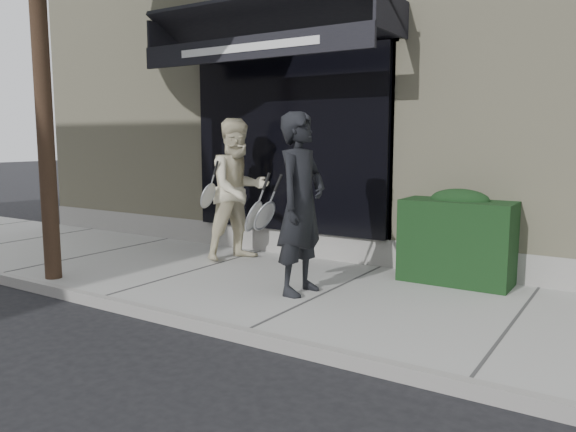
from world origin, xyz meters
The scene contains 7 objects.
ground centered at (0.00, 0.00, 0.00)m, with size 80.00×80.00×0.00m, color black.
sidewalk centered at (0.00, 0.00, 0.06)m, with size 20.00×3.00×0.12m, color #A3A39E.
curb centered at (0.00, -1.55, 0.07)m, with size 20.00×0.10×0.14m, color gray.
building_facade centered at (-0.01, 4.96, 2.74)m, with size 14.30×8.04×5.64m.
hedge centered at (1.10, 1.25, 0.66)m, with size 1.30×0.70×1.14m.
pedestrian_front centered at (-0.24, -0.21, 1.13)m, with size 0.74×0.88×2.02m.
pedestrian_back centered at (-1.93, 0.85, 1.13)m, with size 1.07×1.19×2.01m.
Camera 1 is at (2.98, -5.48, 1.85)m, focal length 35.00 mm.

